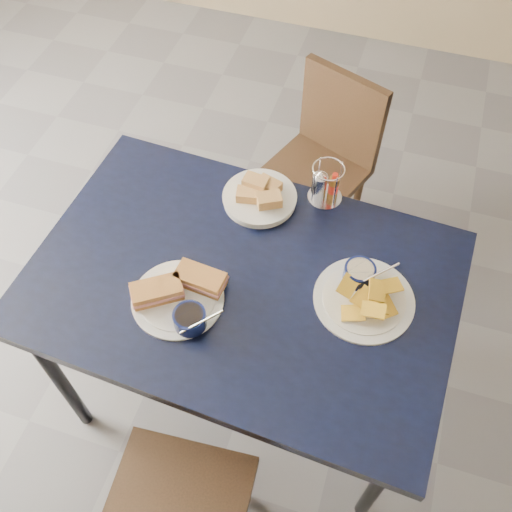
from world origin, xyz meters
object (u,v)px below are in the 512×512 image
(plantain_plate, at_px, (363,291))
(bread_basket, at_px, (260,196))
(sandwich_plate, at_px, (181,296))
(condiment_caddy, at_px, (325,185))
(dining_table, at_px, (242,290))
(chair_far, at_px, (320,150))

(plantain_plate, bearing_deg, bread_basket, 147.16)
(sandwich_plate, height_order, condiment_caddy, condiment_caddy)
(dining_table, bearing_deg, condiment_caddy, 68.18)
(plantain_plate, distance_m, bread_basket, 0.45)
(chair_far, distance_m, condiment_caddy, 0.63)
(dining_table, bearing_deg, bread_basket, 97.48)
(bread_basket, bearing_deg, dining_table, -82.52)
(chair_far, xyz_separation_m, condiment_caddy, (0.11, -0.51, 0.36))
(dining_table, relative_size, bread_basket, 5.47)
(dining_table, xyz_separation_m, bread_basket, (-0.04, 0.30, 0.09))
(dining_table, height_order, sandwich_plate, sandwich_plate)
(plantain_plate, relative_size, condiment_caddy, 2.09)
(dining_table, distance_m, bread_basket, 0.31)
(plantain_plate, xyz_separation_m, bread_basket, (-0.38, 0.25, 0.00))
(plantain_plate, distance_m, condiment_caddy, 0.38)
(bread_basket, relative_size, condiment_caddy, 1.70)
(sandwich_plate, relative_size, bread_basket, 1.30)
(chair_far, distance_m, plantain_plate, 0.95)
(dining_table, relative_size, plantain_plate, 4.45)
(bread_basket, distance_m, condiment_caddy, 0.21)
(condiment_caddy, bearing_deg, dining_table, -111.82)
(dining_table, distance_m, condiment_caddy, 0.42)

